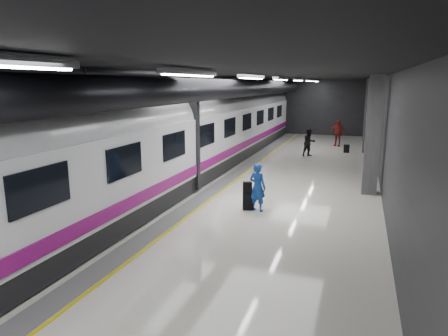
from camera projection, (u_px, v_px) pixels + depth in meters
The scene contains 9 objects.
ground at pixel (242, 196), 15.10m from camera, with size 40.00×40.00×0.00m, color silver.
platform_hall at pixel (242, 100), 15.34m from camera, with size 10.02×40.02×4.51m.
train at pixel (163, 138), 15.70m from camera, with size 3.05×38.00×4.05m.
traveler_main at pixel (258, 187), 13.22m from camera, with size 0.59×0.39×1.62m, color blue.
suitcase_main at pixel (248, 202), 13.43m from camera, with size 0.34×0.22×0.56m, color black.
shoulder_bag at pixel (247, 188), 13.34m from camera, with size 0.30×0.16×0.40m, color black.
traveler_far_a at pixel (309, 142), 23.27m from camera, with size 0.79×0.62×1.63m, color black.
traveler_far_b at pixel (338, 133), 27.06m from camera, with size 1.07×0.45×1.83m, color maroon.
suitcase_far at pixel (346, 149), 24.61m from camera, with size 0.34×0.22×0.49m, color black.
Camera 1 is at (4.09, -13.98, 4.17)m, focal length 32.00 mm.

